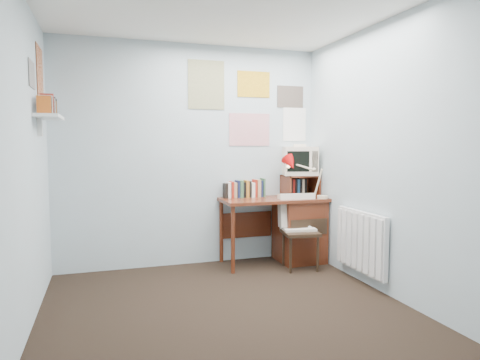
% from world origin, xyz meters
% --- Properties ---
extents(ground, '(3.50, 3.50, 0.00)m').
position_xyz_m(ground, '(0.00, 0.00, 0.00)').
color(ground, black).
rests_on(ground, ground).
extents(back_wall, '(3.00, 0.02, 2.50)m').
position_xyz_m(back_wall, '(0.00, 1.75, 1.25)').
color(back_wall, '#A5B5BD').
rests_on(back_wall, ground).
extents(left_wall, '(0.02, 3.50, 2.50)m').
position_xyz_m(left_wall, '(-1.50, 0.00, 1.25)').
color(left_wall, '#A5B5BD').
rests_on(left_wall, ground).
extents(right_wall, '(0.02, 3.50, 2.50)m').
position_xyz_m(right_wall, '(1.50, 0.00, 1.25)').
color(right_wall, '#A5B5BD').
rests_on(right_wall, ground).
extents(desk, '(1.20, 0.55, 0.76)m').
position_xyz_m(desk, '(1.17, 1.48, 0.41)').
color(desk, '#5E2715').
rests_on(desk, ground).
extents(desk_chair, '(0.46, 0.45, 0.80)m').
position_xyz_m(desk_chair, '(1.10, 1.18, 0.40)').
color(desk_chair, black).
rests_on(desk_chair, ground).
extents(desk_lamp, '(0.38, 0.35, 0.44)m').
position_xyz_m(desk_lamp, '(1.42, 1.28, 0.98)').
color(desk_lamp, red).
rests_on(desk_lamp, desk).
extents(tv_riser, '(0.40, 0.30, 0.25)m').
position_xyz_m(tv_riser, '(1.29, 1.59, 0.89)').
color(tv_riser, '#5E2715').
rests_on(tv_riser, desk).
extents(crt_tv, '(0.47, 0.45, 0.37)m').
position_xyz_m(crt_tv, '(1.29, 1.61, 1.20)').
color(crt_tv, silver).
rests_on(crt_tv, tv_riser).
extents(book_row, '(0.60, 0.14, 0.22)m').
position_xyz_m(book_row, '(0.66, 1.66, 0.87)').
color(book_row, '#5E2715').
rests_on(book_row, desk).
extents(radiator, '(0.09, 0.80, 0.60)m').
position_xyz_m(radiator, '(1.46, 0.55, 0.42)').
color(radiator, white).
rests_on(radiator, right_wall).
extents(wall_shelf, '(0.20, 0.62, 0.24)m').
position_xyz_m(wall_shelf, '(-1.40, 1.10, 1.62)').
color(wall_shelf, white).
rests_on(wall_shelf, left_wall).
extents(posters_back, '(1.20, 0.01, 0.90)m').
position_xyz_m(posters_back, '(0.70, 1.74, 1.85)').
color(posters_back, white).
rests_on(posters_back, back_wall).
extents(posters_left, '(0.01, 0.70, 0.60)m').
position_xyz_m(posters_left, '(-1.49, 1.10, 2.00)').
color(posters_left, white).
rests_on(posters_left, left_wall).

